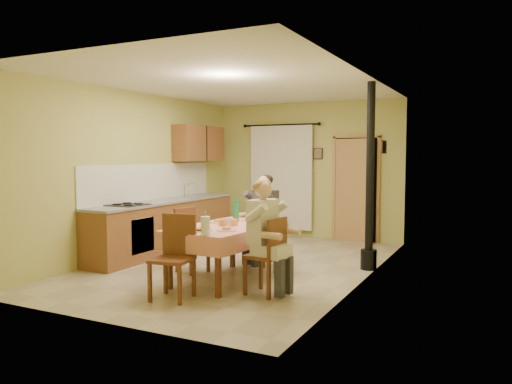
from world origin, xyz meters
The scene contains 17 objects.
floor centered at (0.00, 0.00, 0.00)m, with size 4.00×6.00×0.01m, color tan.
room_shell centered at (0.00, 0.00, 1.82)m, with size 4.04×6.04×2.82m.
kitchen_run centered at (-1.71, 0.40, 0.48)m, with size 0.64×3.64×1.56m.
upper_cabinets centered at (-1.82, 1.70, 1.95)m, with size 0.35×1.40×0.70m, color brown.
curtain centered at (-0.55, 2.90, 1.26)m, with size 1.70×0.07×2.22m.
doorway centered at (1.04, 2.92, 1.05)m, with size 0.96×0.26×2.15m.
dining_table centered at (0.31, -0.94, 0.38)m, with size 1.18×1.81×0.76m.
tableware centered at (0.32, -1.04, 0.81)m, with size 0.73×1.64×0.33m.
chair_far centered at (0.34, 0.16, 0.29)m, with size 0.48×0.48×0.93m.
chair_near centered at (0.17, -1.98, 0.29)m, with size 0.51×0.51×1.01m.
chair_right centered at (1.09, -1.32, 0.29)m, with size 0.46×0.46×0.96m.
chair_left centered at (-0.40, -0.72, 0.29)m, with size 0.48×0.48×0.94m.
man_far centered at (0.35, 0.17, 0.88)m, with size 0.65×0.58×1.39m.
man_right centered at (1.07, -1.31, 0.88)m, with size 0.51×0.62×1.39m.
stove_flue centered at (1.90, 0.60, 1.02)m, with size 0.24×0.24×2.80m.
picture_back centered at (0.25, 2.97, 1.75)m, with size 0.19×0.03×0.23m, color black.
picture_right centered at (1.97, 1.20, 1.85)m, with size 0.03×0.31×0.21m, color brown.
Camera 1 is at (3.68, -6.80, 1.73)m, focal length 35.00 mm.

